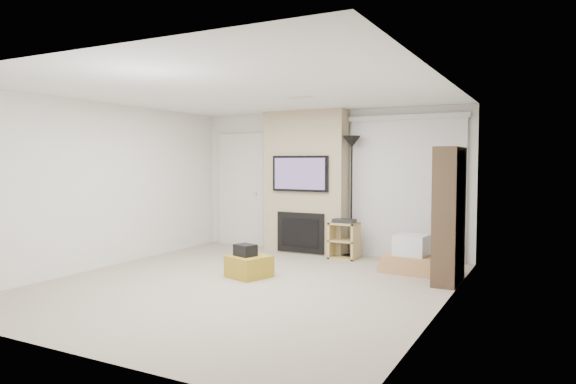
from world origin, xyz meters
The scene contains 16 objects.
floor centered at (0.00, 0.00, 0.00)m, with size 5.00×5.50×0.00m, color tan.
ceiling centered at (0.00, 0.00, 2.50)m, with size 5.00×5.50×0.00m, color white.
wall_back centered at (0.00, 2.75, 1.25)m, with size 5.00×2.50×0.00m, color white.
wall_front centered at (0.00, -2.75, 1.25)m, with size 5.00×2.50×0.00m, color white.
wall_left centered at (-2.50, 0.00, 1.25)m, with size 5.50×2.50×0.00m, color white.
wall_right centered at (2.50, 0.00, 1.25)m, with size 5.50×2.50×0.00m, color white.
hvac_vent centered at (0.40, 0.80, 2.50)m, with size 0.35×0.18×0.01m, color silver.
ottoman centered at (-0.18, 0.37, 0.15)m, with size 0.50×0.50×0.30m, color #A28523.
black_bag centered at (-0.22, 0.34, 0.38)m, with size 0.28×0.22×0.16m, color black.
fireplace_wall centered at (-0.35, 2.54, 1.24)m, with size 1.50×0.47×2.50m.
entry_door centered at (-1.80, 2.71, 1.05)m, with size 1.02×0.11×2.14m.
vertical_blinds centered at (1.40, 2.70, 1.27)m, with size 1.98×0.10×2.37m.
floor_lamp centered at (0.54, 2.45, 1.60)m, with size 0.30×0.30×2.04m.
av_stand centered at (0.49, 2.28, 0.35)m, with size 0.45×0.38×0.66m.
box_stack centered at (1.74, 1.74, 0.21)m, with size 0.87×0.69×0.55m.
bookshelf centered at (2.34, 1.32, 0.90)m, with size 0.30×0.80×1.80m.
Camera 1 is at (3.58, -5.63, 1.61)m, focal length 32.00 mm.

